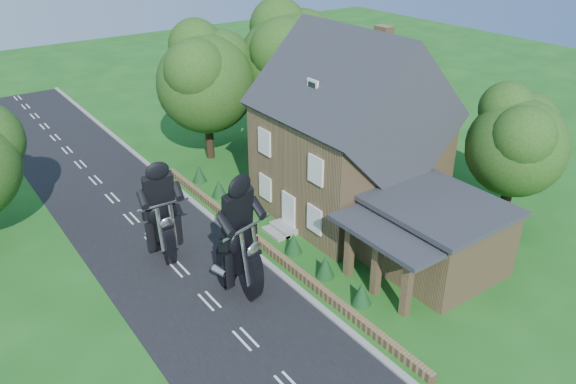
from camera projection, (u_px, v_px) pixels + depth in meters
ground at (246, 339)px, 22.46m from camera, size 120.00×120.00×0.00m
road at (246, 339)px, 22.46m from camera, size 7.00×80.00×0.02m
kerb at (317, 304)px, 24.33m from camera, size 0.30×80.00×0.12m
garden_wall at (266, 246)px, 28.22m from camera, size 0.30×22.00×0.40m
house at (349, 137)px, 30.28m from camera, size 9.54×8.64×10.24m
annex at (433, 235)px, 26.21m from camera, size 7.05×5.94×3.44m
tree_annex_side at (520, 137)px, 29.31m from camera, size 5.64×5.20×7.48m
tree_house_right at (397, 91)px, 34.99m from camera, size 6.51×6.00×8.40m
tree_behind_house at (294, 56)px, 38.67m from camera, size 7.81×7.20×10.08m
tree_behind_left at (210, 74)px, 36.48m from camera, size 6.94×6.40×9.16m
shrub_a at (362, 293)px, 24.24m from camera, size 0.90×0.90×1.10m
shrub_b at (325, 266)px, 26.05m from camera, size 0.90×0.90×1.10m
shrub_c at (293, 243)px, 27.86m from camera, size 0.90×0.90×1.10m
shrub_d at (241, 204)px, 31.48m from camera, size 0.90×0.90×1.10m
shrub_e at (219, 188)px, 33.29m from camera, size 0.90×0.90×1.10m
shrub_f at (199, 173)px, 35.09m from camera, size 0.90×0.90×1.10m
motorcycle_lead at (240, 276)px, 24.83m from camera, size 0.94×1.95×1.76m
motorcycle_follow at (165, 243)px, 27.39m from camera, size 0.55×1.70×1.56m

